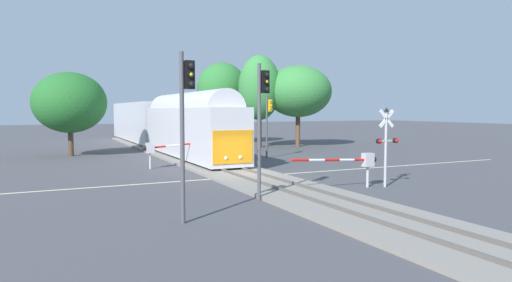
{
  "coord_description": "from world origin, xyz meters",
  "views": [
    {
      "loc": [
        -11.05,
        -24.74,
        4.07
      ],
      "look_at": [
        1.75,
        2.02,
        2.0
      ],
      "focal_mm": 31.66,
      "sensor_mm": 36.0,
      "label": 1
    }
  ],
  "objects_px": {
    "commuter_train": "(161,122)",
    "maple_right_background": "(298,91)",
    "traffic_signal_near_left": "(186,110)",
    "crossing_gate_far": "(160,148)",
    "crossing_signal_mast": "(386,139)",
    "elm_centre_background": "(222,90)",
    "traffic_signal_far_side": "(268,117)",
    "traffic_signal_median": "(262,110)",
    "crossing_gate_near": "(360,161)",
    "oak_behind_train": "(70,103)",
    "oak_far_right": "(259,88)"
  },
  "relations": [
    {
      "from": "crossing_gate_near",
      "to": "crossing_signal_mast",
      "type": "bearing_deg",
      "value": -15.9
    },
    {
      "from": "traffic_signal_far_side",
      "to": "crossing_gate_far",
      "type": "bearing_deg",
      "value": -164.82
    },
    {
      "from": "traffic_signal_near_left",
      "to": "oak_behind_train",
      "type": "xyz_separation_m",
      "value": [
        -2.3,
        27.02,
        0.61
      ]
    },
    {
      "from": "maple_right_background",
      "to": "traffic_signal_median",
      "type": "bearing_deg",
      "value": -123.93
    },
    {
      "from": "crossing_gate_far",
      "to": "traffic_signal_median",
      "type": "bearing_deg",
      "value": -83.53
    },
    {
      "from": "traffic_signal_near_left",
      "to": "oak_behind_train",
      "type": "bearing_deg",
      "value": 94.86
    },
    {
      "from": "commuter_train",
      "to": "maple_right_background",
      "type": "relative_size",
      "value": 4.62
    },
    {
      "from": "commuter_train",
      "to": "oak_behind_train",
      "type": "distance_m",
      "value": 9.4
    },
    {
      "from": "crossing_gate_near",
      "to": "maple_right_background",
      "type": "relative_size",
      "value": 0.58
    },
    {
      "from": "crossing_gate_far",
      "to": "traffic_signal_far_side",
      "type": "bearing_deg",
      "value": 15.18
    },
    {
      "from": "traffic_signal_far_side",
      "to": "oak_behind_train",
      "type": "height_order",
      "value": "oak_behind_train"
    },
    {
      "from": "crossing_signal_mast",
      "to": "traffic_signal_near_left",
      "type": "bearing_deg",
      "value": -166.59
    },
    {
      "from": "crossing_gate_far",
      "to": "maple_right_background",
      "type": "relative_size",
      "value": 0.68
    },
    {
      "from": "maple_right_background",
      "to": "oak_behind_train",
      "type": "relative_size",
      "value": 1.21
    },
    {
      "from": "oak_far_right",
      "to": "elm_centre_background",
      "type": "bearing_deg",
      "value": 105.77
    },
    {
      "from": "commuter_train",
      "to": "elm_centre_background",
      "type": "bearing_deg",
      "value": 28.7
    },
    {
      "from": "traffic_signal_near_left",
      "to": "crossing_gate_near",
      "type": "bearing_deg",
      "value": 17.12
    },
    {
      "from": "traffic_signal_median",
      "to": "elm_centre_background",
      "type": "height_order",
      "value": "elm_centre_background"
    },
    {
      "from": "traffic_signal_median",
      "to": "traffic_signal_near_left",
      "type": "height_order",
      "value": "traffic_signal_median"
    },
    {
      "from": "traffic_signal_far_side",
      "to": "crossing_gate_near",
      "type": "bearing_deg",
      "value": -98.69
    },
    {
      "from": "traffic_signal_far_side",
      "to": "traffic_signal_near_left",
      "type": "xyz_separation_m",
      "value": [
        -12.53,
        -18.06,
        0.57
      ]
    },
    {
      "from": "commuter_train",
      "to": "traffic_signal_far_side",
      "type": "relative_size",
      "value": 7.88
    },
    {
      "from": "crossing_signal_mast",
      "to": "elm_centre_background",
      "type": "distance_m",
      "value": 32.28
    },
    {
      "from": "crossing_signal_mast",
      "to": "traffic_signal_median",
      "type": "xyz_separation_m",
      "value": [
        -7.39,
        -0.29,
        1.52
      ]
    },
    {
      "from": "traffic_signal_far_side",
      "to": "maple_right_background",
      "type": "height_order",
      "value": "maple_right_background"
    },
    {
      "from": "crossing_gate_far",
      "to": "elm_centre_background",
      "type": "xyz_separation_m",
      "value": [
        12.12,
        19.25,
        4.91
      ]
    },
    {
      "from": "traffic_signal_far_side",
      "to": "maple_right_background",
      "type": "xyz_separation_m",
      "value": [
        8.38,
        9.23,
        2.56
      ]
    },
    {
      "from": "commuter_train",
      "to": "crossing_signal_mast",
      "type": "bearing_deg",
      "value": -79.17
    },
    {
      "from": "crossing_signal_mast",
      "to": "traffic_signal_near_left",
      "type": "height_order",
      "value": "traffic_signal_near_left"
    },
    {
      "from": "crossing_gate_near",
      "to": "traffic_signal_near_left",
      "type": "height_order",
      "value": "traffic_signal_near_left"
    },
    {
      "from": "oak_behind_train",
      "to": "elm_centre_background",
      "type": "relative_size",
      "value": 0.76
    },
    {
      "from": "crossing_signal_mast",
      "to": "oak_behind_train",
      "type": "distance_m",
      "value": 28.04
    },
    {
      "from": "traffic_signal_median",
      "to": "crossing_signal_mast",
      "type": "bearing_deg",
      "value": 2.22
    },
    {
      "from": "traffic_signal_median",
      "to": "elm_centre_background",
      "type": "bearing_deg",
      "value": 71.67
    },
    {
      "from": "oak_behind_train",
      "to": "crossing_gate_near",
      "type": "bearing_deg",
      "value": -62.25
    },
    {
      "from": "crossing_gate_far",
      "to": "oak_far_right",
      "type": "bearing_deg",
      "value": 42.78
    },
    {
      "from": "traffic_signal_near_left",
      "to": "elm_centre_background",
      "type": "bearing_deg",
      "value": 66.74
    },
    {
      "from": "traffic_signal_median",
      "to": "traffic_signal_far_side",
      "type": "distance_m",
      "value": 17.65
    },
    {
      "from": "maple_right_background",
      "to": "traffic_signal_near_left",
      "type": "bearing_deg",
      "value": -127.48
    },
    {
      "from": "crossing_gate_far",
      "to": "traffic_signal_far_side",
      "type": "xyz_separation_m",
      "value": [
        9.76,
        2.65,
        2.05
      ]
    },
    {
      "from": "crossing_gate_far",
      "to": "crossing_signal_mast",
      "type": "bearing_deg",
      "value": -54.98
    },
    {
      "from": "crossing_gate_far",
      "to": "oak_behind_train",
      "type": "height_order",
      "value": "oak_behind_train"
    },
    {
      "from": "traffic_signal_far_side",
      "to": "oak_behind_train",
      "type": "distance_m",
      "value": 17.37
    },
    {
      "from": "maple_right_background",
      "to": "oak_behind_train",
      "type": "distance_m",
      "value": 23.26
    },
    {
      "from": "oak_behind_train",
      "to": "maple_right_background",
      "type": "bearing_deg",
      "value": 0.66
    },
    {
      "from": "elm_centre_background",
      "to": "traffic_signal_median",
      "type": "bearing_deg",
      "value": -108.33
    },
    {
      "from": "traffic_signal_near_left",
      "to": "maple_right_background",
      "type": "xyz_separation_m",
      "value": [
        20.92,
        27.28,
        1.98
      ]
    },
    {
      "from": "traffic_signal_near_left",
      "to": "maple_right_background",
      "type": "bearing_deg",
      "value": 52.52
    },
    {
      "from": "traffic_signal_median",
      "to": "oak_behind_train",
      "type": "distance_m",
      "value": 25.39
    },
    {
      "from": "crossing_gate_far",
      "to": "maple_right_background",
      "type": "bearing_deg",
      "value": 33.2
    }
  ]
}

